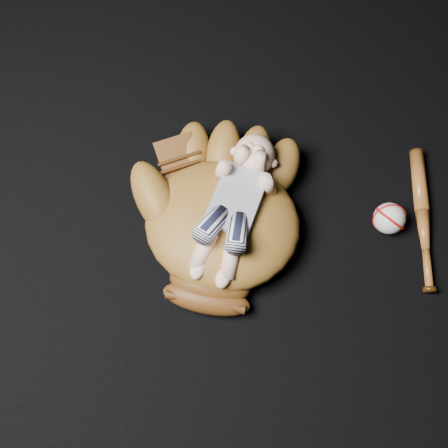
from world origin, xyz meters
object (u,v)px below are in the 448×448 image
Objects in this scene: newborn_baby at (233,210)px; baseball at (389,218)px; baseball_glove at (222,220)px; baseball_bat at (423,219)px.

baseball is at bearing 22.88° from newborn_baby.
baseball_glove is 0.06m from newborn_baby.
baseball_bat is (0.47, 0.08, -0.12)m from newborn_baby.
baseball reaches higher than baseball_bat.
baseball is (-0.09, -0.02, 0.02)m from baseball_bat.
baseball_bat is at bearing 11.17° from baseball.
newborn_baby is 0.40m from baseball.
newborn_baby is 4.79× the size of baseball.
baseball_glove is at bearing -154.87° from newborn_baby.
baseball_glove is 1.37× the size of baseball_bat.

